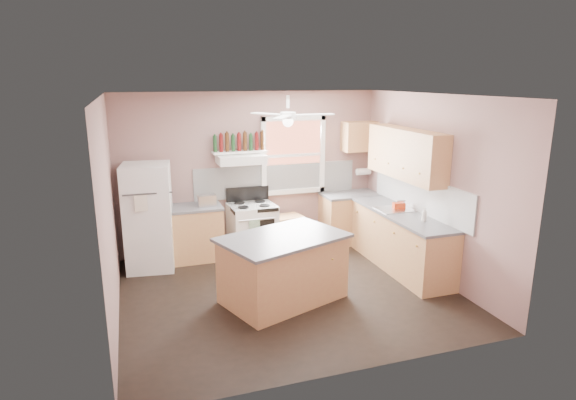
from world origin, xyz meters
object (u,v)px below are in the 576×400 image
object	(u,v)px
stove	(252,229)
cart	(285,234)
toaster	(207,200)
island	(283,270)
refrigerator	(149,217)

from	to	relation	value
stove	cart	xyz separation A→B (m)	(0.60, 0.02, -0.15)
stove	toaster	bearing A→B (deg)	175.45
stove	cart	world-z (taller)	stove
stove	island	bearing A→B (deg)	-94.81
refrigerator	toaster	distance (m)	0.95
refrigerator	island	bearing A→B (deg)	-39.21
toaster	island	world-z (taller)	toaster
refrigerator	toaster	xyz separation A→B (m)	(0.93, 0.13, 0.16)
refrigerator	toaster	size ratio (longest dim) A/B	5.93
cart	island	xyz separation A→B (m)	(-0.64, -1.86, 0.15)
toaster	cart	distance (m)	1.51
island	toaster	bearing A→B (deg)	90.49
toaster	stove	distance (m)	0.93
stove	refrigerator	bearing A→B (deg)	-179.62
island	stove	bearing A→B (deg)	68.45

